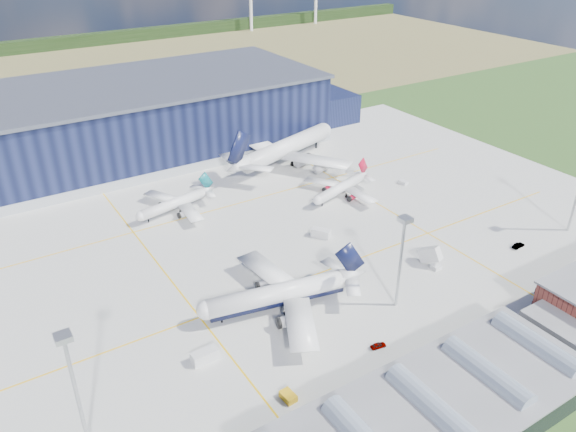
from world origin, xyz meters
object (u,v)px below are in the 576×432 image
(gse_van_b, at_px, (321,233))
(hangar, at_px, (162,116))
(car_b, at_px, (518,245))
(light_mast_west, at_px, (71,372))
(airliner_regional, at_px, (173,199))
(airliner_widebody, at_px, (287,138))
(gse_tug_b, at_px, (288,396))
(light_mast_center, at_px, (402,248))
(airliner_red, at_px, (340,184))
(gse_van_a, at_px, (205,356))
(gse_cart_a, at_px, (403,182))
(airliner_navy, at_px, (277,285))
(airstair, at_px, (429,258))
(car_a, at_px, (378,345))

(gse_van_b, bearing_deg, hangar, 62.98)
(gse_van_b, distance_m, car_b, 53.29)
(light_mast_west, height_order, car_b, light_mast_west)
(hangar, distance_m, airliner_regional, 58.25)
(airliner_widebody, relative_size, gse_van_b, 10.62)
(hangar, xyz_separation_m, gse_tug_b, (-28.94, -135.59, -10.93))
(light_mast_center, relative_size, airliner_regional, 0.81)
(airliner_widebody, distance_m, car_b, 86.60)
(airliner_red, distance_m, gse_van_a, 81.52)
(gse_tug_b, distance_m, gse_cart_a, 101.63)
(airliner_navy, bearing_deg, airliner_red, -129.38)
(gse_van_a, relative_size, car_b, 1.39)
(hangar, xyz_separation_m, gse_van_b, (10.59, -90.22, -10.41))
(airliner_regional, xyz_separation_m, gse_cart_a, (72.30, -21.85, -3.99))
(hangar, height_order, airstair, hangar)
(light_mast_west, relative_size, airliner_navy, 0.56)
(airliner_widebody, height_order, car_b, airliner_widebody)
(car_a, bearing_deg, airliner_navy, 35.68)
(airliner_regional, xyz_separation_m, car_a, (12.83, -78.88, -4.04))
(airliner_red, xyz_separation_m, gse_cart_a, (23.67, -3.85, -4.01))
(gse_van_a, distance_m, gse_van_b, 55.60)
(airliner_regional, xyz_separation_m, airstair, (44.48, -61.55, -2.82))
(light_mast_center, distance_m, airliner_navy, 28.74)
(light_mast_west, relative_size, airliner_red, 0.81)
(hangar, bearing_deg, airliner_red, -67.48)
(car_a, bearing_deg, gse_van_a, 72.85)
(light_mast_center, xyz_separation_m, airliner_red, (22.99, 52.00, -10.79))
(gse_van_a, distance_m, car_b, 90.03)
(light_mast_west, bearing_deg, gse_van_a, 15.13)
(car_a, bearing_deg, airstair, -52.30)
(airliner_navy, relative_size, airliner_red, 1.45)
(airliner_widebody, bearing_deg, airstair, -112.15)
(gse_van_a, xyz_separation_m, gse_van_b, (48.18, 27.76, -0.01))
(light_mast_center, relative_size, airliner_navy, 0.56)
(light_mast_center, xyz_separation_m, car_a, (-12.81, -8.88, -14.85))
(light_mast_west, height_order, gse_tug_b, light_mast_west)
(airliner_navy, height_order, gse_van_a, airliner_navy)
(light_mast_center, distance_m, car_a, 21.53)
(airliner_widebody, bearing_deg, hangar, 110.07)
(car_a, relative_size, car_b, 0.86)
(light_mast_center, relative_size, car_a, 6.74)
(airliner_red, xyz_separation_m, car_a, (-35.80, -60.88, -4.06))
(gse_van_b, distance_m, car_a, 46.39)
(airliner_widebody, bearing_deg, car_b, -94.12)
(airstair, height_order, car_b, airstair)
(car_b, bearing_deg, gse_van_a, 82.47)
(gse_tug_b, height_order, gse_van_a, gse_van_a)
(light_mast_center, xyz_separation_m, gse_van_a, (-44.78, 6.82, -14.22))
(gse_tug_b, xyz_separation_m, gse_van_a, (-8.64, 17.60, 0.52))
(light_mast_west, distance_m, airstair, 90.27)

